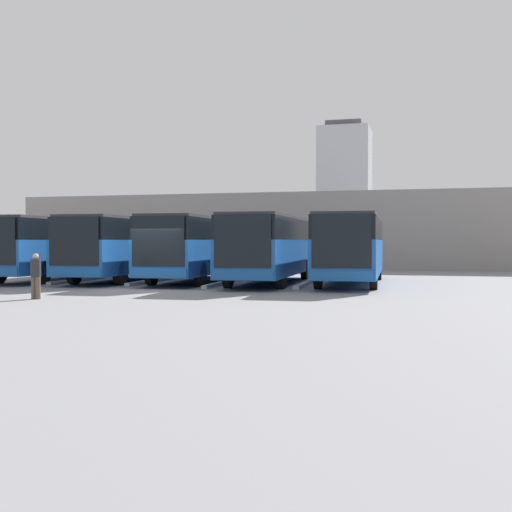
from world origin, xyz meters
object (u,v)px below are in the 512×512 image
at_px(bus_0, 352,246).
at_px(bus_1, 270,246).
at_px(bus_4, 59,246).
at_px(bus_3, 128,246).
at_px(bus_2, 199,246).
at_px(pedestrian, 36,274).

relative_size(bus_0, bus_1, 1.00).
bearing_deg(bus_0, bus_4, -0.49).
bearing_deg(bus_4, bus_3, -177.07).
bearing_deg(bus_2, bus_4, 1.66).
bearing_deg(bus_3, bus_2, -179.62).
height_order(bus_1, bus_3, same).
distance_m(bus_3, bus_4, 3.77).
distance_m(bus_3, pedestrian, 10.68).
xyz_separation_m(bus_0, bus_2, (7.50, -0.01, 0.00)).
relative_size(bus_3, pedestrian, 7.26).
bearing_deg(bus_4, bus_2, -178.34).
bearing_deg(bus_0, bus_1, 5.64).
relative_size(bus_2, pedestrian, 7.26).
height_order(bus_1, bus_2, same).
bearing_deg(pedestrian, bus_4, 129.82).
distance_m(bus_0, bus_1, 3.79).
bearing_deg(bus_1, bus_0, -174.36).
xyz_separation_m(bus_2, pedestrian, (2.03, 10.69, -0.92)).
distance_m(bus_0, bus_4, 15.02).
xyz_separation_m(bus_2, bus_3, (3.75, 0.19, 0.00)).
distance_m(bus_1, bus_3, 7.51).
xyz_separation_m(bus_2, bus_4, (7.50, 0.55, 0.00)).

